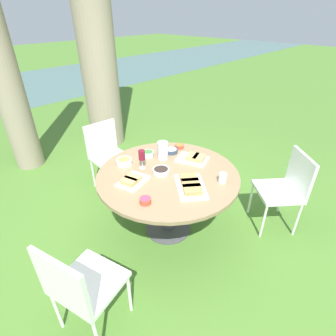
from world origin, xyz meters
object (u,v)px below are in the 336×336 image
dining_table (168,181)px  water_pitcher (163,151)px  chair_far_back (286,186)px  chair_near_right (79,285)px  chair_near_left (107,151)px  wine_glass (142,156)px

dining_table → water_pitcher: 0.36m
dining_table → chair_far_back: bearing=-42.7°
dining_table → chair_near_right: chair_near_right is taller
chair_far_back → water_pitcher: bearing=124.2°
chair_near_left → water_pitcher: (0.08, -0.95, 0.31)m
dining_table → chair_far_back: chair_far_back is taller
chair_near_left → water_pitcher: water_pitcher is taller
chair_near_left → chair_near_right: size_ratio=1.00×
dining_table → chair_near_right: 1.24m
chair_far_back → chair_near_right: bearing=165.2°
water_pitcher → dining_table: bearing=-126.3°
dining_table → chair_near_right: (-1.20, -0.29, -0.12)m
chair_near_left → dining_table: bearing=-94.6°
wine_glass → water_pitcher: bearing=-2.8°
chair_far_back → wine_glass: (-1.03, 1.11, 0.36)m
dining_table → water_pitcher: water_pitcher is taller
dining_table → wine_glass: size_ratio=7.02×
chair_near_right → wine_glass: 1.27m
chair_far_back → wine_glass: size_ratio=4.44×
chair_near_right → chair_far_back: size_ratio=1.00×
dining_table → water_pitcher: size_ratio=7.20×
chair_far_back → water_pitcher: water_pitcher is taller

